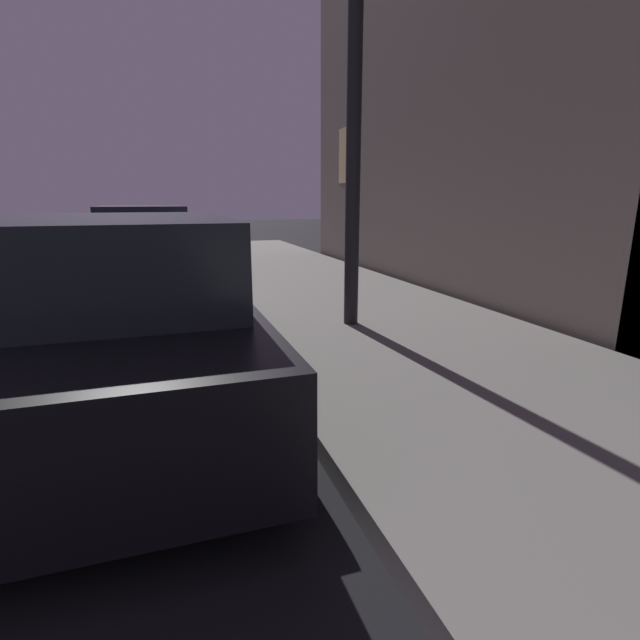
# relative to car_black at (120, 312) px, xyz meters

# --- Properties ---
(car_black) EXTENTS (1.99, 4.45, 1.43)m
(car_black) POSITION_rel_car_black_xyz_m (0.00, 0.00, 0.00)
(car_black) COLOR black
(car_black) RESTS_ON ground
(car_blue) EXTENTS (2.13, 4.62, 1.43)m
(car_blue) POSITION_rel_car_black_xyz_m (-0.00, 6.47, -0.00)
(car_blue) COLOR navy
(car_blue) RESTS_ON ground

